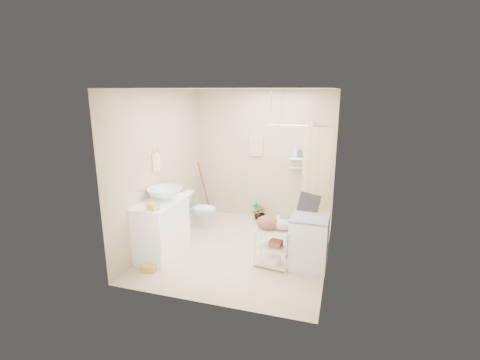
% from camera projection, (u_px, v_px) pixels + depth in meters
% --- Properties ---
extents(floor, '(3.20, 3.20, 0.00)m').
position_uv_depth(floor, '(241.00, 249.00, 5.82)').
color(floor, beige).
rests_on(floor, ground).
extents(ceiling, '(2.80, 3.20, 0.04)m').
position_uv_depth(ceiling, '(241.00, 89.00, 5.17)').
color(ceiling, silver).
rests_on(ceiling, ground).
extents(wall_back, '(2.80, 0.04, 2.60)m').
position_uv_depth(wall_back, '(264.00, 156.00, 6.98)').
color(wall_back, '#C1B295').
rests_on(wall_back, ground).
extents(wall_front, '(2.80, 0.04, 2.60)m').
position_uv_depth(wall_front, '(201.00, 204.00, 4.01)').
color(wall_front, '#C1B295').
rests_on(wall_front, ground).
extents(wall_left, '(0.04, 3.20, 2.60)m').
position_uv_depth(wall_left, '(162.00, 168.00, 5.89)').
color(wall_left, '#C1B295').
rests_on(wall_left, ground).
extents(wall_right, '(0.04, 3.20, 2.60)m').
position_uv_depth(wall_right, '(332.00, 180.00, 5.10)').
color(wall_right, '#C1B295').
rests_on(wall_right, ground).
extents(vanity, '(0.58, 1.03, 0.90)m').
position_uv_depth(vanity, '(161.00, 228.00, 5.53)').
color(vanity, white).
rests_on(vanity, ground).
extents(sink, '(0.60, 0.60, 0.19)m').
position_uv_depth(sink, '(164.00, 194.00, 5.47)').
color(sink, white).
rests_on(sink, vanity).
extents(counter_basket, '(0.20, 0.18, 0.09)m').
position_uv_depth(counter_basket, '(153.00, 207.00, 5.01)').
color(counter_basket, gold).
rests_on(counter_basket, vanity).
extents(floor_basket, '(0.29, 0.25, 0.14)m').
position_uv_depth(floor_basket, '(149.00, 267.00, 5.08)').
color(floor_basket, gold).
rests_on(floor_basket, ground).
extents(toilet, '(0.69, 0.42, 0.69)m').
position_uv_depth(toilet, '(200.00, 210.00, 6.69)').
color(toilet, white).
rests_on(toilet, ground).
extents(mop, '(0.11, 0.11, 1.13)m').
position_uv_depth(mop, '(203.00, 187.00, 7.40)').
color(mop, '#B21817').
rests_on(mop, ground).
extents(potted_plant_a, '(0.23, 0.21, 0.36)m').
position_uv_depth(potted_plant_a, '(257.00, 211.00, 7.09)').
color(potted_plant_a, brown).
rests_on(potted_plant_a, ground).
extents(potted_plant_b, '(0.23, 0.22, 0.32)m').
position_uv_depth(potted_plant_b, '(262.00, 213.00, 7.04)').
color(potted_plant_b, brown).
rests_on(potted_plant_b, ground).
extents(hanging_towel, '(0.28, 0.03, 0.42)m').
position_uv_depth(hanging_towel, '(256.00, 146.00, 6.95)').
color(hanging_towel, '#C9BC91').
rests_on(hanging_towel, wall_back).
extents(towel_ring, '(0.04, 0.22, 0.34)m').
position_uv_depth(towel_ring, '(156.00, 160.00, 5.65)').
color(towel_ring, '#FCEC92').
rests_on(towel_ring, wall_left).
extents(tp_holder, '(0.08, 0.12, 0.14)m').
position_uv_depth(tp_holder, '(167.00, 200.00, 6.07)').
color(tp_holder, white).
rests_on(tp_holder, wall_left).
extents(shower, '(1.10, 1.10, 2.10)m').
position_uv_depth(shower, '(302.00, 177.00, 6.29)').
color(shower, white).
rests_on(shower, ground).
extents(shampoo_bottle_a, '(0.09, 0.09, 0.22)m').
position_uv_depth(shampoo_bottle_a, '(296.00, 152.00, 6.67)').
color(shampoo_bottle_a, silver).
rests_on(shampoo_bottle_a, shower).
extents(shampoo_bottle_b, '(0.08, 0.08, 0.16)m').
position_uv_depth(shampoo_bottle_b, '(299.00, 153.00, 6.68)').
color(shampoo_bottle_b, '#30529A').
rests_on(shampoo_bottle_b, shower).
extents(washing_machine, '(0.55, 0.57, 0.79)m').
position_uv_depth(washing_machine, '(309.00, 241.00, 5.16)').
color(washing_machine, silver).
rests_on(washing_machine, ground).
extents(laundry_rack, '(0.56, 0.38, 0.72)m').
position_uv_depth(laundry_rack, '(273.00, 244.00, 5.16)').
color(laundry_rack, beige).
rests_on(laundry_rack, ground).
extents(ironing_board, '(0.32, 0.13, 1.11)m').
position_uv_depth(ironing_board, '(303.00, 227.00, 5.28)').
color(ironing_board, black).
rests_on(ironing_board, ground).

